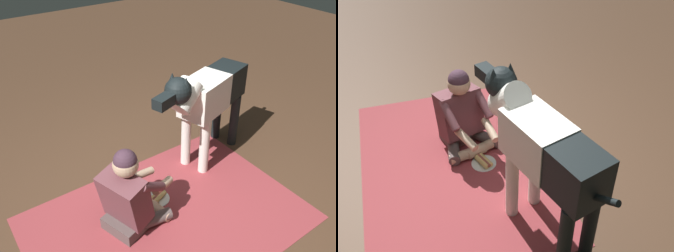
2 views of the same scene
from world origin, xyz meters
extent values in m
plane|color=#4E3423|center=(0.00, 0.00, 0.00)|extent=(14.37, 14.37, 0.00)
cube|color=#95363B|center=(0.14, 0.22, 0.00)|extent=(2.39, 1.67, 0.01)
cube|color=#554644|center=(0.52, 0.09, 0.06)|extent=(0.33, 0.40, 0.12)
cylinder|color=#554644|center=(0.41, -0.10, 0.07)|extent=(0.37, 0.35, 0.11)
cylinder|color=tan|center=(0.24, -0.08, 0.06)|extent=(0.22, 0.37, 0.09)
cylinder|color=#554644|center=(0.32, 0.19, 0.07)|extent=(0.41, 0.16, 0.11)
cylinder|color=tan|center=(0.19, 0.08, 0.06)|extent=(0.17, 0.37, 0.09)
cube|color=brown|center=(0.48, 0.08, 0.34)|extent=(0.39, 0.47, 0.47)
cylinder|color=brown|center=(0.39, -0.13, 0.46)|extent=(0.30, 0.16, 0.24)
cylinder|color=tan|center=(0.19, -0.14, 0.30)|extent=(0.28, 0.11, 0.12)
cylinder|color=brown|center=(0.29, 0.21, 0.46)|extent=(0.30, 0.16, 0.24)
cylinder|color=tan|center=(0.11, 0.10, 0.30)|extent=(0.27, 0.18, 0.12)
sphere|color=tan|center=(0.45, 0.07, 0.68)|extent=(0.21, 0.21, 0.21)
sphere|color=#422A37|center=(0.45, 0.07, 0.71)|extent=(0.19, 0.19, 0.19)
cylinder|color=white|center=(-0.55, -0.11, 0.31)|extent=(0.10, 0.10, 0.62)
cylinder|color=white|center=(-0.48, -0.33, 0.31)|extent=(0.10, 0.10, 0.62)
cylinder|color=black|center=(-1.15, -0.30, 0.31)|extent=(0.10, 0.10, 0.62)
cylinder|color=black|center=(-1.08, -0.51, 0.31)|extent=(0.10, 0.10, 0.62)
cube|color=white|center=(-0.64, -0.26, 0.81)|extent=(0.57, 0.45, 0.36)
cube|color=black|center=(-1.00, -0.37, 0.81)|extent=(0.50, 0.42, 0.34)
cylinder|color=white|center=(-0.32, -0.16, 0.95)|extent=(0.41, 0.32, 0.35)
sphere|color=black|center=(-0.21, -0.13, 1.04)|extent=(0.24, 0.24, 0.24)
cube|color=black|center=(-0.02, -0.07, 1.02)|extent=(0.21, 0.16, 0.10)
cone|color=black|center=(-0.25, -0.06, 1.13)|extent=(0.11, 0.11, 0.11)
cone|color=black|center=(-0.20, -0.20, 1.13)|extent=(0.11, 0.11, 0.11)
cylinder|color=black|center=(-1.23, -0.44, 0.77)|extent=(0.32, 0.14, 0.21)
cylinder|color=silver|center=(0.08, -0.04, 0.01)|extent=(0.23, 0.23, 0.01)
cylinder|color=#DCBB6C|center=(0.09, -0.06, 0.04)|extent=(0.18, 0.11, 0.05)
cylinder|color=#DCBB6C|center=(0.07, -0.02, 0.04)|extent=(0.18, 0.11, 0.05)
cylinder|color=brown|center=(0.08, -0.04, 0.04)|extent=(0.18, 0.10, 0.04)
camera|label=1|loc=(1.41, 2.00, 2.42)|focal=37.40mm
camera|label=2|loc=(-2.71, 0.59, 2.64)|focal=44.53mm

